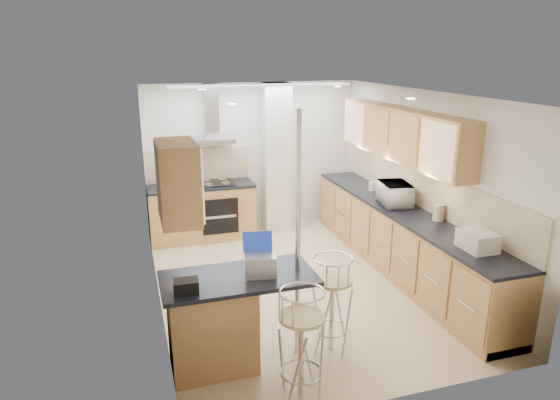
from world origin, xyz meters
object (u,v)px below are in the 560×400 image
object	(u,v)px
laptop	(260,265)
bar_stool_near	(301,344)
bar_stool_end	(332,304)
bread_bin	(478,241)
microwave	(395,194)

from	to	relation	value
laptop	bar_stool_near	xyz separation A→B (m)	(0.20, -0.62, -0.52)
bar_stool_near	bar_stool_end	size ratio (longest dim) A/B	1.01
bar_stool_near	bread_bin	xyz separation A→B (m)	(2.23, 0.58, 0.50)
bar_stool_end	bread_bin	xyz separation A→B (m)	(1.68, -0.02, 0.50)
bar_stool_near	laptop	bearing A→B (deg)	95.46
microwave	bread_bin	distance (m)	1.73
laptop	bread_bin	size ratio (longest dim) A/B	0.76
bar_stool_near	bar_stool_end	xyz separation A→B (m)	(0.54, 0.60, -0.01)
microwave	laptop	size ratio (longest dim) A/B	1.89
bar_stool_end	microwave	bearing A→B (deg)	-37.10
bar_stool_near	bread_bin	size ratio (longest dim) A/B	2.70
laptop	bread_bin	bearing A→B (deg)	9.73
laptop	microwave	bearing A→B (deg)	45.75
microwave	laptop	xyz separation A→B (m)	(-2.41, -1.69, -0.03)
bar_stool_end	bread_bin	world-z (taller)	bread_bin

